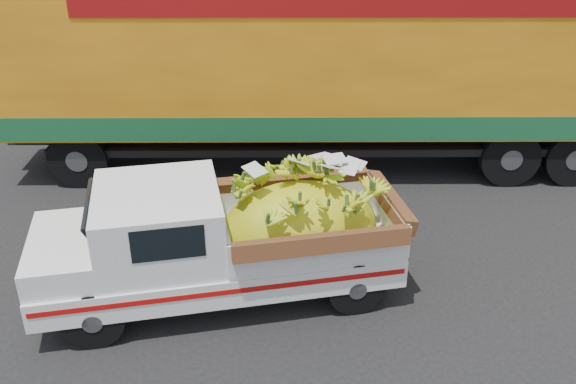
{
  "coord_description": "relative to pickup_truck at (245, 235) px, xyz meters",
  "views": [
    {
      "loc": [
        0.06,
        -7.37,
        5.44
      ],
      "look_at": [
        0.73,
        0.85,
        1.18
      ],
      "focal_mm": 40.0,
      "sensor_mm": 36.0,
      "label": 1
    }
  ],
  "objects": [
    {
      "name": "sidewalk",
      "position": [
        -0.08,
        8.82,
        -0.84
      ],
      "size": [
        60.0,
        4.0,
        0.14
      ],
      "primitive_type": "cube",
      "color": "gray",
      "rests_on": "ground"
    },
    {
      "name": "ground",
      "position": [
        -0.08,
        -0.14,
        -0.91
      ],
      "size": [
        100.0,
        100.0,
        0.0
      ],
      "primitive_type": "plane",
      "color": "black",
      "rests_on": "ground"
    },
    {
      "name": "pickup_truck",
      "position": [
        0.0,
        0.0,
        0.0
      ],
      "size": [
        5.02,
        2.35,
        1.7
      ],
      "rotation": [
        0.0,
        0.0,
        0.12
      ],
      "color": "black",
      "rests_on": "ground"
    },
    {
      "name": "curb",
      "position": [
        -0.08,
        6.72,
        -0.84
      ],
      "size": [
        60.0,
        0.25,
        0.15
      ],
      "primitive_type": "cube",
      "color": "gray",
      "rests_on": "ground"
    },
    {
      "name": "semi_trailer",
      "position": [
        1.58,
        4.27,
        1.21
      ],
      "size": [
        12.04,
        3.38,
        3.8
      ],
      "rotation": [
        0.0,
        0.0,
        -0.07
      ],
      "color": "black",
      "rests_on": "ground"
    }
  ]
}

